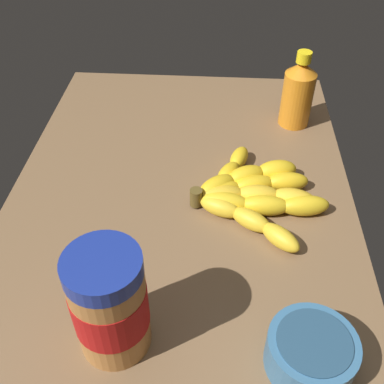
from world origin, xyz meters
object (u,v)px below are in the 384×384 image
at_px(peanut_butter_jar, 110,304).
at_px(honey_bottle, 298,93).
at_px(small_bowl, 311,352).
at_px(banana_bunch, 251,192).

bearing_deg(peanut_butter_jar, honey_bottle, -27.78).
bearing_deg(honey_bottle, small_bowl, 176.45).
distance_m(peanut_butter_jar, small_bowl, 0.24).
distance_m(honey_bottle, small_bowl, 0.51).
relative_size(banana_bunch, peanut_butter_jar, 1.68).
bearing_deg(peanut_butter_jar, banana_bunch, -33.01).
distance_m(banana_bunch, honey_bottle, 0.26).
height_order(banana_bunch, peanut_butter_jar, peanut_butter_jar).
bearing_deg(honey_bottle, peanut_butter_jar, 152.22).
bearing_deg(banana_bunch, honey_bottle, -21.28).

